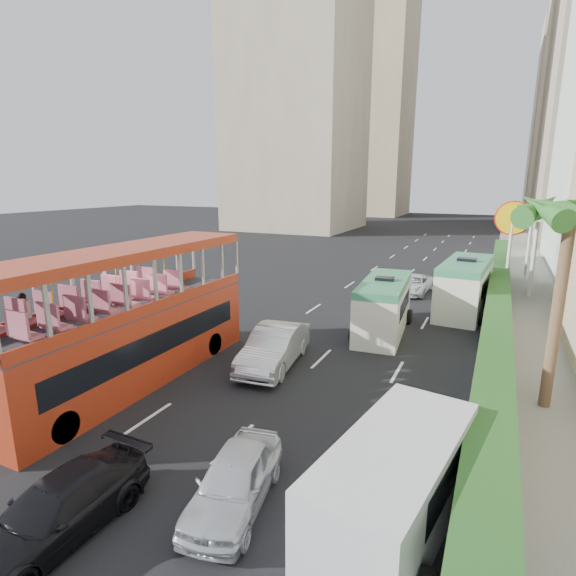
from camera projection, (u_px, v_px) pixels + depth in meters
The scene contains 18 objects.
ground_plane at pixel (277, 415), 14.50m from camera, with size 200.00×200.00×0.00m, color black.
double_decker_bus at pixel (130, 317), 16.40m from camera, with size 2.50×11.00×5.06m, color #AA2E15.
car_silver_lane_a at pixel (274, 365), 18.37m from camera, with size 1.70×4.87×1.60m, color silver.
car_silver_lane_b at pixel (235, 504), 10.48m from camera, with size 1.51×3.74×1.28m, color silver.
car_black at pixel (61, 534), 9.59m from camera, with size 1.72×4.23×1.23m, color black.
van_asset at pixel (413, 293), 30.35m from camera, with size 2.00×4.33×1.20m, color silver.
minibus_near at pixel (384, 306), 22.14m from camera, with size 2.00×6.01×2.66m, color silver.
minibus_far at pixel (465, 287), 25.63m from camera, with size 2.24×6.71×2.98m, color silver.
panel_van_near at pixel (395, 484), 9.58m from camera, with size 2.08×5.21×2.08m, color silver.
panel_van_far at pixel (469, 277), 30.81m from camera, with size 1.84×4.60×1.84m, color silver.
sidewalk at pixel (541, 283), 32.74m from camera, with size 6.00×120.00×0.18m, color #99968C.
kerb_wall at pixel (497, 309), 24.09m from camera, with size 0.30×44.00×1.00m, color silver.
hedge at pixel (499, 293), 23.89m from camera, with size 1.10×44.00×0.70m, color #2D6626.
palm_tree at pixel (557, 312), 14.00m from camera, with size 0.36×0.36×6.40m, color brown.
shell_station at pixel (565, 252), 29.95m from camera, with size 6.50×8.00×5.50m, color silver.
tower_far_b at pixel (570, 120), 94.32m from camera, with size 14.00×14.00×40.00m, color #B5A68F.
tower_left_a at pixel (297, 53), 66.84m from camera, with size 18.00×18.00×52.00m, color #B5A68F.
tower_left_b at pixel (371, 107), 97.50m from camera, with size 16.00×16.00×46.00m, color tan.
Camera 1 is at (5.93, -11.75, 7.34)m, focal length 28.00 mm.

